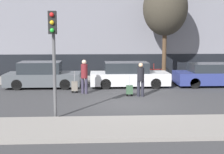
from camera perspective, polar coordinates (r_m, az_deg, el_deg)
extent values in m
plane|color=#38383A|center=(13.99, 3.08, -4.86)|extent=(80.00, 80.00, 0.00)
cube|color=gray|center=(10.38, 5.29, -9.13)|extent=(28.00, 2.50, 0.12)
cube|color=gray|center=(20.84, 1.06, -0.43)|extent=(28.00, 3.00, 0.12)
cube|color=black|center=(22.91, 0.68, 2.20)|extent=(27.44, 0.06, 1.60)
cube|color=#4C5156|center=(18.49, -12.42, -0.34)|extent=(4.25, 1.88, 0.70)
cube|color=#23282D|center=(18.43, -13.00, 1.73)|extent=(2.34, 1.66, 0.65)
cylinder|color=black|center=(17.51, -8.59, -1.34)|extent=(0.60, 0.18, 0.60)
cylinder|color=black|center=(19.18, -8.10, -0.51)|extent=(0.60, 0.18, 0.60)
cylinder|color=black|center=(17.96, -16.99, -1.36)|extent=(0.60, 0.18, 0.60)
cylinder|color=black|center=(19.59, -15.80, -0.56)|extent=(0.60, 0.18, 0.60)
cube|color=silver|center=(18.32, 3.20, -0.24)|extent=(4.56, 1.77, 0.70)
cube|color=#23282D|center=(18.22, 2.64, 1.78)|extent=(2.51, 1.56, 0.60)
cylinder|color=black|center=(17.78, 8.01, -1.18)|extent=(0.60, 0.18, 0.60)
cylinder|color=black|center=(19.32, 7.11, -0.43)|extent=(0.60, 0.18, 0.60)
cylinder|color=black|center=(17.46, -1.15, -1.27)|extent=(0.60, 0.18, 0.60)
cylinder|color=black|center=(19.04, -1.30, -0.50)|extent=(0.60, 0.18, 0.60)
cube|color=navy|center=(19.58, 18.19, -0.09)|extent=(4.66, 1.91, 0.70)
cube|color=#23282D|center=(19.44, 17.76, 1.66)|extent=(2.56, 1.68, 0.51)
cylinder|color=black|center=(18.32, 14.92, -1.10)|extent=(0.60, 0.18, 0.60)
cylinder|color=black|center=(19.96, 13.41, -0.32)|extent=(0.60, 0.18, 0.60)
cylinder|color=#383347|center=(16.28, -5.39, -1.59)|extent=(0.15, 0.15, 0.82)
cylinder|color=#383347|center=(16.21, -4.74, -1.62)|extent=(0.15, 0.15, 0.82)
cylinder|color=maroon|center=(16.14, -5.10, 1.07)|extent=(0.34, 0.34, 0.71)
sphere|color=beige|center=(16.09, -5.12, 2.74)|extent=(0.23, 0.23, 0.23)
cube|color=slate|center=(16.47, -6.84, -1.66)|extent=(0.32, 0.24, 0.49)
cylinder|color=black|center=(16.53, -7.21, -2.71)|extent=(0.12, 0.03, 0.12)
cylinder|color=black|center=(16.51, -6.44, -2.70)|extent=(0.12, 0.03, 0.12)
cylinder|color=gray|center=(16.32, -6.89, 0.10)|extent=(0.02, 0.19, 0.53)
cylinder|color=#23232D|center=(15.51, 4.87, -2.15)|extent=(0.15, 0.15, 0.78)
cylinder|color=#23232D|center=(15.50, 5.61, -2.16)|extent=(0.15, 0.15, 0.78)
cylinder|color=black|center=(15.39, 5.27, 0.50)|extent=(0.34, 0.34, 0.67)
sphere|color=tan|center=(15.34, 5.29, 2.16)|extent=(0.22, 0.22, 0.22)
cube|color=#335138|center=(15.53, 3.21, -2.32)|extent=(0.32, 0.24, 0.43)
cylinder|color=black|center=(15.57, 2.79, -3.31)|extent=(0.12, 0.03, 0.12)
cylinder|color=black|center=(15.60, 3.61, -3.30)|extent=(0.12, 0.03, 0.12)
cylinder|color=gray|center=(15.38, 3.25, -0.58)|extent=(0.02, 0.19, 0.53)
cylinder|color=#515154|center=(11.47, -10.52, 2.01)|extent=(0.12, 0.12, 3.88)
cube|color=black|center=(11.24, -10.84, 9.74)|extent=(0.28, 0.24, 0.80)
sphere|color=red|center=(11.11, -10.98, 11.14)|extent=(0.15, 0.15, 0.15)
sphere|color=gold|center=(11.09, -10.94, 9.76)|extent=(0.15, 0.15, 0.15)
sphere|color=green|center=(11.09, -10.91, 8.38)|extent=(0.15, 0.15, 0.15)
torus|color=black|center=(21.55, 9.50, 0.87)|extent=(0.72, 0.06, 0.72)
torus|color=black|center=(21.35, 6.74, 0.86)|extent=(0.72, 0.06, 0.72)
cylinder|color=maroon|center=(21.42, 8.14, 1.39)|extent=(1.00, 0.05, 0.05)
cylinder|color=maroon|center=(21.37, 7.65, 1.92)|extent=(0.04, 0.04, 0.40)
cylinder|color=#4C3826|center=(21.41, 9.53, 4.28)|extent=(0.28, 0.28, 3.29)
ellipsoid|color=#383328|center=(21.43, 9.71, 12.30)|extent=(2.96, 2.96, 3.62)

